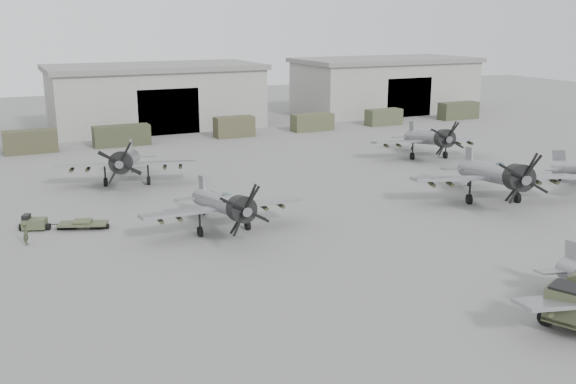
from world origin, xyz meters
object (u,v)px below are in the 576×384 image
Objects in this scene: aircraft_mid_2 at (496,174)px; aircraft_far_0 at (126,161)px; aircraft_mid_1 at (224,204)px; aircraft_far_1 at (430,138)px; ground_crew at (26,234)px; tug_trailer at (53,224)px.

aircraft_far_0 is at bearing 164.19° from aircraft_mid_2.
aircraft_mid_1 is 32.02m from aircraft_far_1.
ground_crew is at bearing -169.03° from aircraft_mid_2.
ground_crew is (-41.50, -10.90, -1.51)m from aircraft_far_1.
aircraft_mid_2 reaches higher than aircraft_far_1.
aircraft_far_0 reaches higher than ground_crew.
aircraft_mid_1 is at bearing -98.99° from ground_crew.
aircraft_mid_2 is 32.19m from aircraft_far_0.
ground_crew is (-1.95, -2.63, 0.33)m from tug_trailer.
aircraft_mid_2 reaches higher than aircraft_far_0.
aircraft_mid_1 is 22.75m from aircraft_mid_2.
aircraft_mid_2 is at bearing -94.61° from aircraft_far_1.
aircraft_mid_2 is 1.07× the size of aircraft_far_1.
aircraft_mid_1 is 0.92× the size of aircraft_far_0.
aircraft_mid_1 is at bearing -61.28° from aircraft_far_0.
aircraft_mid_1 is 16.97m from aircraft_far_0.
aircraft_far_0 is 8.18× the size of ground_crew.
aircraft_mid_1 is 1.97× the size of tug_trailer.
aircraft_far_0 is 32.20m from aircraft_far_1.
aircraft_mid_1 is 0.86× the size of aircraft_mid_2.
aircraft_far_0 is (-3.47, 16.61, 0.18)m from aircraft_mid_1.
aircraft_far_1 is at bearing 33.29° from tug_trailer.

